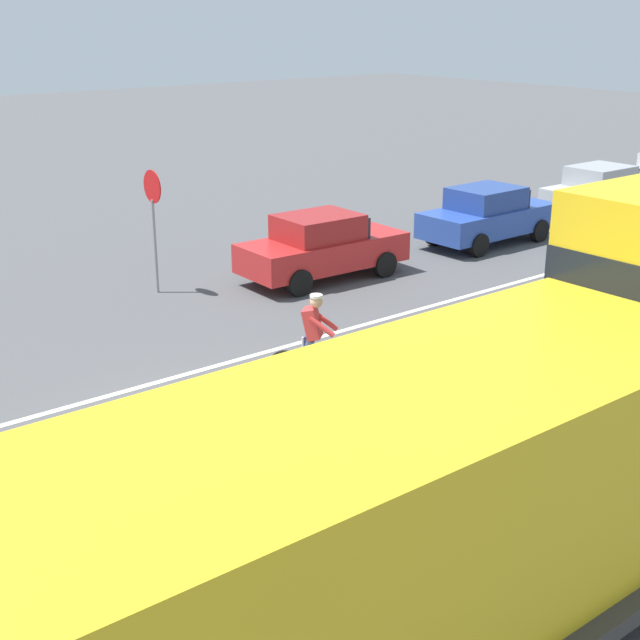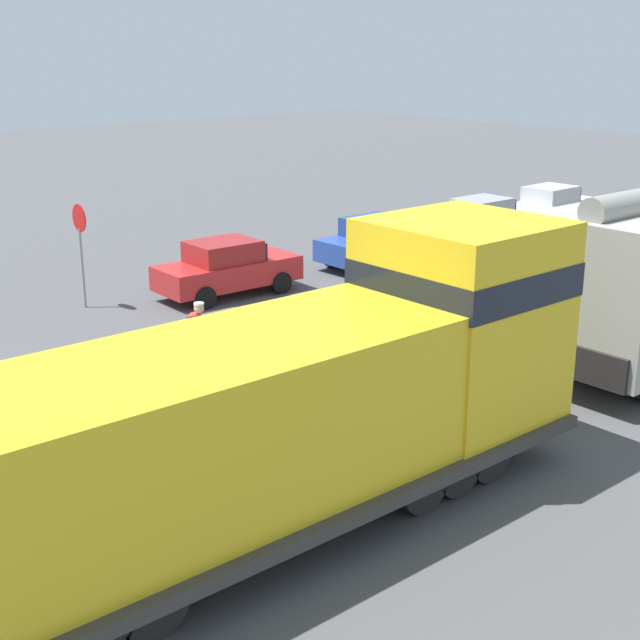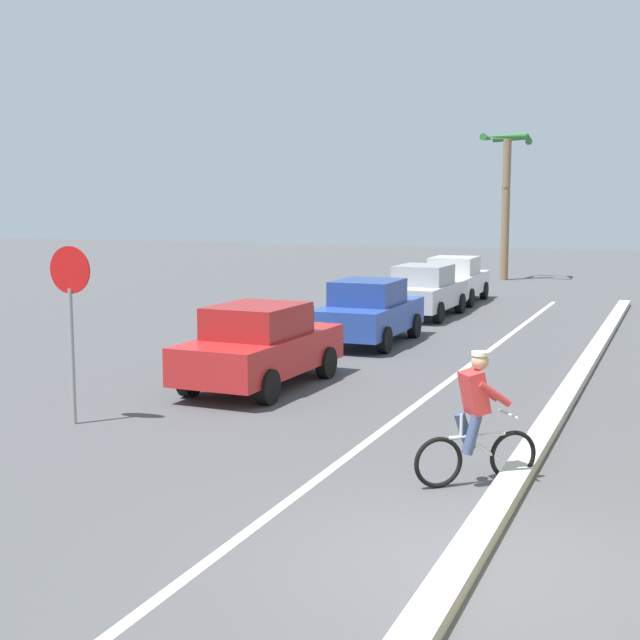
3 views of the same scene
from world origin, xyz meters
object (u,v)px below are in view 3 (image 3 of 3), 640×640
parked_car_silver (424,291)px  palm_tree_near (507,176)px  parked_car_blue (369,311)px  parked_car_white (455,279)px  parked_car_red (260,346)px  stop_sign (71,300)px  cyclist (476,422)px

parked_car_silver → palm_tree_near: size_ratio=0.63×
parked_car_blue → parked_car_white: size_ratio=1.00×
parked_car_red → stop_sign: bearing=-112.3°
parked_car_silver → cyclist: 16.52m
parked_car_red → cyclist: bearing=-40.0°
parked_car_blue → cyclist: (4.97, -10.17, 0.00)m
stop_sign → parked_car_blue: bearing=79.8°
parked_car_red → palm_tree_near: bearing=90.3°
stop_sign → palm_tree_near: palm_tree_near is taller
parked_car_blue → parked_car_white: bearing=91.3°
parked_car_white → stop_sign: 19.46m
cyclist → stop_sign: 6.82m
parked_car_red → stop_sign: 4.19m
parked_car_red → parked_car_white: bearing=90.1°
stop_sign → parked_car_red: bearing=67.7°
parked_car_white → parked_car_blue: bearing=-88.7°
cyclist → parked_car_red: bearing=140.0°
stop_sign → palm_tree_near: size_ratio=0.43×
parked_car_white → stop_sign: size_ratio=1.47×
parked_car_blue → parked_car_silver: same height
parked_car_silver → stop_sign: size_ratio=1.46×
parked_car_blue → palm_tree_near: size_ratio=0.64×
parked_car_blue → parked_car_red: bearing=-91.8°
parked_car_silver → parked_car_blue: bearing=-88.7°
parked_car_silver → parked_car_white: size_ratio=0.99×
parked_car_blue → palm_tree_near: 19.94m
parked_car_white → palm_tree_near: size_ratio=0.64×
parked_car_red → stop_sign: size_ratio=1.47×
parked_car_white → cyclist: cyclist is taller
parked_car_red → parked_car_white: size_ratio=1.00×
parked_car_red → palm_tree_near: size_ratio=0.64×
parked_car_blue → cyclist: size_ratio=2.46×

